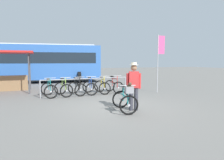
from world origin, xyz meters
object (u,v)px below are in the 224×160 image
Objects in this scene: racked_bike_lime at (63,89)px; person_with_featured_bike at (134,84)px; bus_distant at (38,61)px; banner_flag at (160,53)px; featured_bicycle at (126,98)px; racked_bike_yellow at (102,87)px; racked_bike_blue at (90,87)px; racked_bike_teal at (49,90)px; market_stall at (5,68)px; racked_bike_red at (114,86)px; racked_bike_black at (77,88)px.

person_with_featured_bike is (2.01, -3.89, 0.58)m from racked_bike_lime.
bus_distant is 10.14m from banner_flag.
racked_bike_lime is 0.37× the size of banner_flag.
racked_bike_yellow is at bearing 83.70° from featured_bicycle.
racked_bike_lime is 1.40m from racked_bike_blue.
racked_bike_teal is 0.38× the size of market_stall.
racked_bike_blue is 1.02× the size of racked_bike_yellow.
racked_bike_blue is 0.67× the size of person_with_featured_bike.
racked_bike_lime is 7.38m from bus_distant.
featured_bicycle is 0.39× the size of banner_flag.
racked_bike_blue is 0.37× the size of market_stall.
racked_bike_blue is 1.40m from racked_bike_red.
racked_bike_red is 0.96× the size of featured_bicycle.
person_with_featured_bike is at bearing -81.24° from racked_bike_blue.
racked_bike_lime is 4.41m from person_with_featured_bike.
racked_bike_yellow is 0.92× the size of featured_bicycle.
bus_distant is 5.00m from market_stall.
featured_bicycle reaches higher than racked_bike_black.
person_with_featured_bike is (0.37, 0.13, 0.46)m from featured_bicycle.
racked_bike_yellow is 0.36× the size of banner_flag.
racked_bike_yellow is at bearing 3.41° from racked_bike_black.
racked_bike_yellow is at bearing 3.41° from racked_bike_teal.
racked_bike_teal is 0.37× the size of banner_flag.
racked_bike_teal and racked_bike_black have the same top height.
featured_bicycle is (2.34, -3.97, 0.12)m from racked_bike_teal.
racked_bike_teal is 6.22m from banner_flag.
banner_flag is (3.56, 3.33, 1.74)m from featured_bicycle.
racked_bike_lime is at bearing -176.59° from racked_bike_yellow.
racked_bike_teal is 3.50m from racked_bike_red.
racked_bike_teal is 1.00× the size of racked_bike_red.
racked_bike_black is at bearing 103.04° from featured_bicycle.
featured_bicycle reaches higher than racked_bike_yellow.
racked_bike_teal is 4.74m from person_with_featured_bike.
featured_bicycle reaches higher than racked_bike_blue.
racked_bike_blue is at bearing -176.59° from racked_bike_yellow.
racked_bike_yellow is 0.96× the size of racked_bike_red.
featured_bicycle is 0.72× the size of person_with_featured_bike.
banner_flag reaches higher than racked_bike_red.
racked_bike_teal is at bearing -176.58° from racked_bike_black.
racked_bike_blue is (0.70, 0.04, -0.00)m from racked_bike_black.
racked_bike_lime is 2.10m from racked_bike_yellow.
banner_flag reaches higher than featured_bicycle.
racked_bike_black is 4.18m from person_with_featured_bike.
racked_bike_teal is at bearing 120.46° from featured_bicycle.
racked_bike_blue and racked_bike_yellow have the same top height.
featured_bicycle is at bearing -160.97° from person_with_featured_bike.
racked_bike_teal is 0.69× the size of person_with_featured_bike.
banner_flag reaches higher than racked_bike_teal.
racked_bike_blue is at bearing 98.76° from person_with_featured_bike.
racked_bike_black is 1.40m from racked_bike_yellow.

